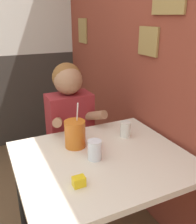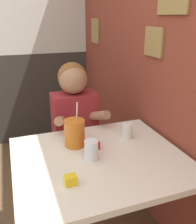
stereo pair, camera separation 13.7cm
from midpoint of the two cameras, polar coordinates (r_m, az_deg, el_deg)
name	(u,v)px [view 2 (the right image)]	position (r m, az deg, el deg)	size (l,w,h in m)	color
brick_wall_right	(131,38)	(2.15, 9.51, 16.37)	(0.08, 4.32, 2.70)	brown
main_table	(100,167)	(1.51, 3.08, -12.45)	(0.98, 0.85, 0.75)	beige
person_seated	(75,132)	(2.02, -3.33, -4.59)	(0.42, 0.41, 1.20)	maroon
cocktail_pitcher	(75,133)	(1.55, -2.88, -4.86)	(0.13, 0.13, 0.29)	#C6661E
glass_near_pitcher	(91,150)	(1.42, 1.23, -8.68)	(0.08, 0.08, 0.11)	silver
glass_center	(127,130)	(1.68, 8.91, -4.23)	(0.07, 0.07, 0.10)	silver
condiment_ketchup	(94,145)	(1.54, 1.70, -7.63)	(0.06, 0.04, 0.05)	#B7140F
condiment_mustard	(70,180)	(1.24, -3.10, -15.37)	(0.06, 0.04, 0.05)	yellow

